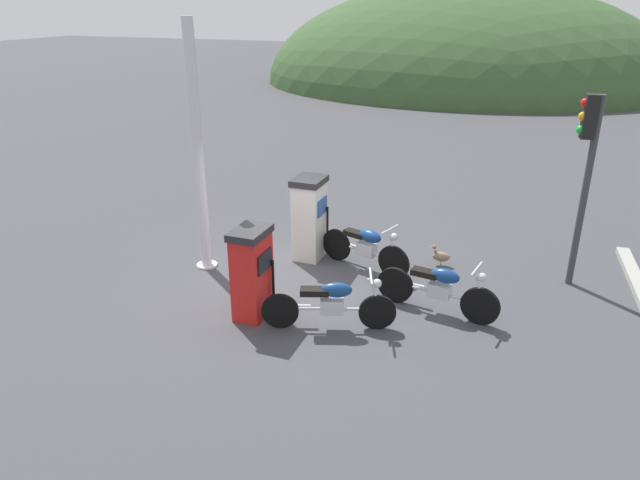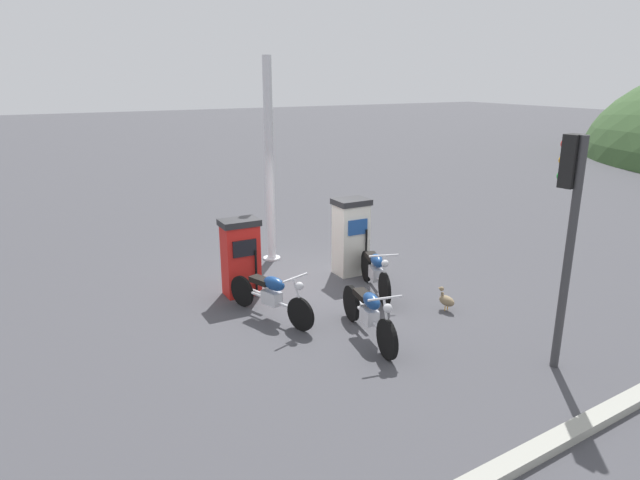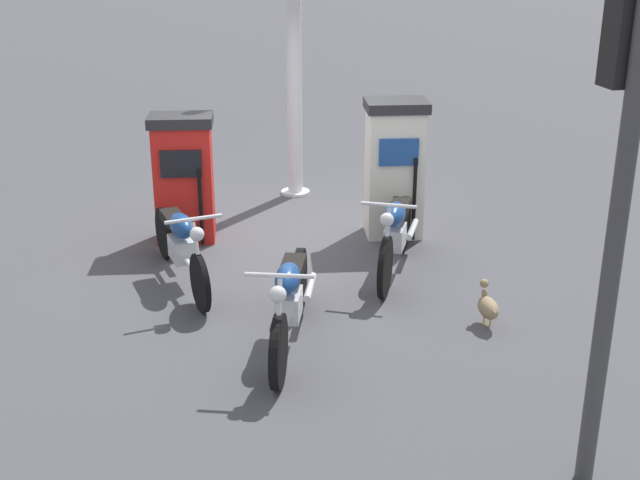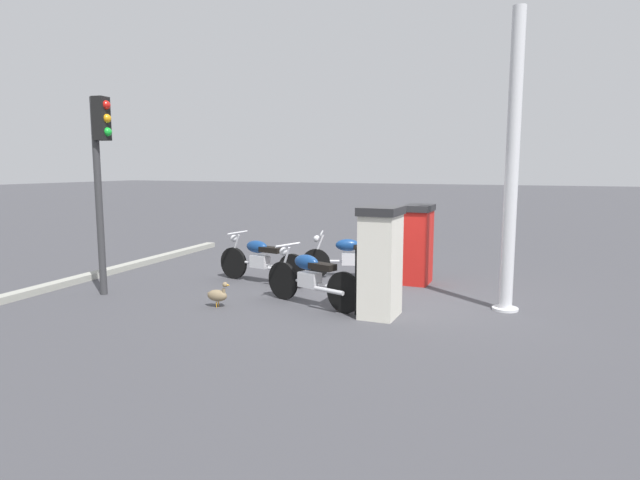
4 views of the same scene
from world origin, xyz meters
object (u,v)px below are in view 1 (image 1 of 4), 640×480
fuel_pump_near (252,272)px  canopy_support_pole (198,155)px  wandering_duck (441,256)px  roadside_traffic_light (586,158)px  fuel_pump_far (310,218)px  motorcycle_near_pump (331,302)px  motorcycle_far_pump (366,246)px  motorcycle_extra (439,288)px

fuel_pump_near → canopy_support_pole: (-1.71, 1.38, 1.43)m
wandering_duck → roadside_traffic_light: (2.25, 0.05, 2.13)m
wandering_duck → roadside_traffic_light: size_ratio=0.12×
fuel_pump_far → motorcycle_near_pump: (1.32, -2.44, -0.37)m
motorcycle_far_pump → roadside_traffic_light: size_ratio=0.56×
roadside_traffic_light → canopy_support_pole: canopy_support_pole is taller
wandering_duck → roadside_traffic_light: 3.10m
wandering_duck → motorcycle_near_pump: bearing=-112.3°
canopy_support_pole → fuel_pump_far: bearing=33.0°
roadside_traffic_light → motorcycle_extra: bearing=-136.0°
fuel_pump_far → roadside_traffic_light: 5.04m
motorcycle_far_pump → wandering_duck: motorcycle_far_pump is taller
motorcycle_near_pump → motorcycle_extra: (1.47, 1.08, -0.01)m
fuel_pump_near → motorcycle_near_pump: 1.36m
motorcycle_far_pump → canopy_support_pole: 3.52m
motorcycle_near_pump → motorcycle_far_pump: (-0.11, 2.27, 0.01)m
motorcycle_extra → roadside_traffic_light: 3.33m
motorcycle_near_pump → motorcycle_far_pump: motorcycle_far_pump is taller
fuel_pump_near → canopy_support_pole: size_ratio=0.33×
wandering_duck → motorcycle_far_pump: bearing=-153.0°
motorcycle_far_pump → canopy_support_pole: (-2.92, -0.94, 1.72)m
wandering_duck → roadside_traffic_light: bearing=1.3°
fuel_pump_near → canopy_support_pole: canopy_support_pole is taller
roadside_traffic_light → fuel_pump_far: bearing=-173.4°
fuel_pump_far → fuel_pump_near: bearing=-90.0°
motorcycle_extra → wandering_duck: 1.90m
canopy_support_pole → motorcycle_far_pump: bearing=17.9°
motorcycle_far_pump → roadside_traffic_light: (3.57, 0.72, 1.85)m
canopy_support_pole → wandering_duck: bearing=20.9°
fuel_pump_far → wandering_duck: bearing=11.3°
motorcycle_near_pump → roadside_traffic_light: roadside_traffic_light is taller
motorcycle_near_pump → wandering_duck: bearing=67.7°
fuel_pump_far → roadside_traffic_light: roadside_traffic_light is taller
fuel_pump_far → canopy_support_pole: (-1.71, -1.11, 1.36)m
fuel_pump_near → motorcycle_far_pump: fuel_pump_near is taller
motorcycle_far_pump → canopy_support_pole: canopy_support_pole is taller
fuel_pump_far → canopy_support_pole: bearing=-147.0°
canopy_support_pole → fuel_pump_near: bearing=-38.9°
motorcycle_far_pump → canopy_support_pole: size_ratio=0.41×
fuel_pump_near → roadside_traffic_light: 5.88m
motorcycle_near_pump → canopy_support_pole: bearing=156.4°
fuel_pump_far → motorcycle_extra: 3.13m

